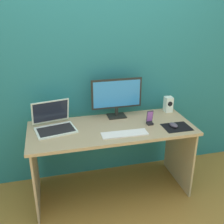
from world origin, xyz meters
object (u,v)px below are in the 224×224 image
(laptop, at_px, (54,124))
(phone_in_dock, at_px, (150,120))
(keyboard_external, at_px, (125,134))
(speaker_right, at_px, (168,104))
(mouse, at_px, (174,125))
(monitor, at_px, (117,96))

(laptop, relative_size, phone_in_dock, 2.89)
(laptop, height_order, keyboard_external, laptop)
(speaker_right, distance_m, keyboard_external, 0.72)
(laptop, relative_size, mouse, 4.02)
(mouse, distance_m, phone_in_dock, 0.22)
(speaker_right, height_order, keyboard_external, speaker_right)
(laptop, xyz_separation_m, phone_in_dock, (0.88, -0.12, -0.00))
(monitor, bearing_deg, mouse, -39.17)
(monitor, height_order, mouse, monitor)
(speaker_right, bearing_deg, keyboard_external, -146.31)
(speaker_right, distance_m, mouse, 0.39)
(speaker_right, relative_size, phone_in_dock, 1.16)
(laptop, xyz_separation_m, mouse, (1.07, -0.23, -0.03))
(monitor, height_order, phone_in_dock, monitor)
(phone_in_dock, bearing_deg, monitor, 135.61)
(monitor, distance_m, mouse, 0.61)
(monitor, relative_size, phone_in_dock, 3.63)
(speaker_right, distance_m, phone_in_dock, 0.40)
(speaker_right, height_order, mouse, speaker_right)
(laptop, bearing_deg, speaker_right, 6.41)
(keyboard_external, distance_m, mouse, 0.48)
(monitor, height_order, speaker_right, monitor)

